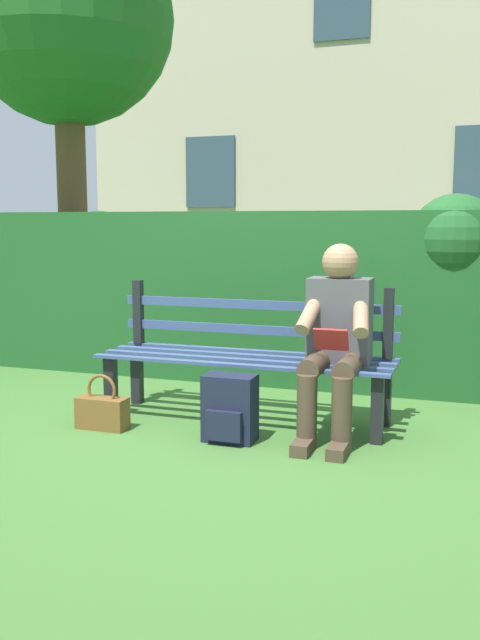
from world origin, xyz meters
TOP-DOWN VIEW (x-y plane):
  - ground at (0.00, 0.00)m, footprint 60.00×60.00m
  - park_bench at (0.00, -0.07)m, footprint 1.91×0.54m
  - person_seated at (-0.61, 0.10)m, footprint 0.44×0.73m
  - hedge_backdrop at (0.41, -1.29)m, footprint 5.58×0.81m
  - tree at (2.88, -2.51)m, footprint 2.37×2.26m
  - building_facade at (0.81, -8.80)m, footprint 8.97×3.10m
  - backpack at (-0.05, 0.42)m, footprint 0.31×0.25m
  - handbag at (0.80, 0.45)m, footprint 0.32×0.14m

SIDE VIEW (x-z plane):
  - ground at x=0.00m, z-range 0.00..0.00m
  - handbag at x=0.80m, z-range -0.06..0.29m
  - backpack at x=-0.05m, z-range 0.00..0.39m
  - park_bench at x=0.00m, z-range -0.02..0.86m
  - person_seated at x=-0.61m, z-range 0.03..1.19m
  - hedge_backdrop at x=0.41m, z-range -0.03..1.47m
  - tree at x=2.88m, z-range 1.07..5.62m
  - building_facade at x=0.81m, z-range 0.00..7.66m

